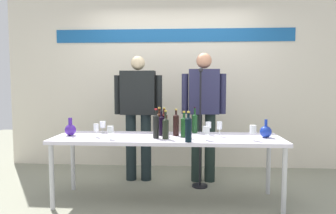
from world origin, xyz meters
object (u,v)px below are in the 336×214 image
at_px(wine_bottle_1, 161,125).
at_px(wine_glass_left_0, 110,130).
at_px(wine_bottle_7, 166,127).
at_px(wine_bottle_2, 184,126).
at_px(wine_bottle_5, 156,125).
at_px(wine_bottle_0, 176,124).
at_px(wine_glass_right_1, 220,126).
at_px(wine_glass_right_2, 208,125).
at_px(display_table, 167,141).
at_px(decanter_blue_right, 266,131).
at_px(wine_glass_left_1, 103,125).
at_px(wine_glass_right_3, 206,130).
at_px(microphone_stand, 200,148).
at_px(wine_bottle_4, 195,122).
at_px(wine_bottle_6, 188,128).
at_px(wine_bottle_8, 159,122).
at_px(wine_glass_left_2, 96,128).
at_px(decanter_blue_left, 70,129).
at_px(wine_glass_right_0, 253,130).
at_px(wine_bottle_3, 164,122).
at_px(presenter_left, 138,109).
at_px(presenter_right, 204,109).

bearing_deg(wine_bottle_1, wine_glass_left_0, -151.48).
height_order(wine_bottle_1, wine_bottle_7, wine_bottle_7).
bearing_deg(wine_bottle_2, wine_bottle_7, -149.13).
bearing_deg(wine_bottle_5, wine_bottle_0, 40.56).
xyz_separation_m(wine_bottle_1, wine_glass_right_1, (0.65, -0.02, -0.01)).
bearing_deg(wine_glass_right_2, display_table, -163.29).
relative_size(decanter_blue_right, wine_glass_left_1, 1.42).
xyz_separation_m(wine_glass_right_3, microphone_stand, (-0.03, 0.70, -0.33)).
bearing_deg(wine_bottle_4, wine_bottle_0, -136.09).
bearing_deg(wine_bottle_1, decanter_blue_right, -3.17).
xyz_separation_m(wine_bottle_6, wine_bottle_8, (-0.34, 0.47, -0.00)).
relative_size(wine_bottle_8, wine_glass_left_2, 2.11).
height_order(decanter_blue_left, wine_bottle_2, wine_bottle_2).
bearing_deg(wine_glass_right_2, wine_glass_left_0, -161.21).
xyz_separation_m(display_table, decanter_blue_right, (1.07, -0.00, 0.12)).
relative_size(wine_glass_right_1, wine_glass_right_2, 1.11).
bearing_deg(microphone_stand, wine_bottle_8, -145.98).
bearing_deg(wine_glass_right_2, wine_glass_right_1, -38.17).
relative_size(wine_bottle_8, wine_glass_right_3, 2.13).
height_order(wine_bottle_2, wine_bottle_6, wine_bottle_6).
bearing_deg(display_table, wine_glass_right_1, 4.64).
xyz_separation_m(decanter_blue_left, wine_glass_left_1, (0.32, 0.19, 0.03)).
distance_m(decanter_blue_right, wine_glass_left_2, 1.85).
relative_size(wine_bottle_0, wine_glass_right_0, 1.90).
bearing_deg(wine_bottle_0, wine_bottle_4, 43.91).
xyz_separation_m(wine_bottle_0, wine_bottle_6, (0.14, -0.37, 0.01)).
distance_m(wine_bottle_8, wine_glass_right_1, 0.69).
bearing_deg(wine_bottle_3, wine_bottle_5, -99.94).
bearing_deg(wine_glass_right_3, wine_bottle_0, 141.05).
bearing_deg(wine_bottle_4, decanter_blue_left, -168.85).
height_order(wine_bottle_1, wine_bottle_8, wine_bottle_8).
relative_size(display_table, wine_bottle_5, 7.78).
bearing_deg(display_table, wine_glass_left_2, -173.95).
bearing_deg(wine_glass_right_0, presenter_left, 145.60).
height_order(wine_bottle_3, wine_bottle_4, wine_bottle_4).
xyz_separation_m(presenter_right, microphone_stand, (-0.05, -0.23, -0.48)).
bearing_deg(display_table, wine_glass_left_1, 166.29).
height_order(display_table, wine_bottle_2, wine_bottle_2).
bearing_deg(wine_glass_right_2, wine_glass_right_3, -97.75).
bearing_deg(wine_bottle_7, wine_glass_right_1, 17.79).
bearing_deg(wine_glass_right_2, wine_bottle_3, 167.94).
xyz_separation_m(wine_bottle_2, wine_glass_left_0, (-0.77, -0.19, -0.02)).
relative_size(wine_glass_left_0, wine_glass_right_0, 0.89).
xyz_separation_m(wine_bottle_4, wine_bottle_7, (-0.32, -0.42, -0.00)).
height_order(display_table, wine_glass_left_2, wine_glass_left_2).
distance_m(decanter_blue_left, wine_glass_left_1, 0.37).
xyz_separation_m(wine_glass_left_1, microphone_stand, (1.16, 0.31, -0.33)).
bearing_deg(wine_bottle_1, wine_glass_left_2, -168.42).
xyz_separation_m(display_table, wine_bottle_3, (-0.05, 0.25, 0.18)).
bearing_deg(wine_bottle_6, wine_bottle_1, 129.90).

